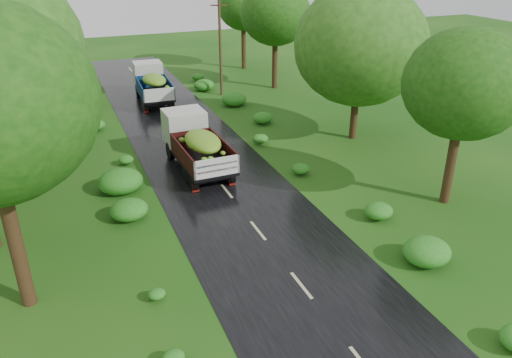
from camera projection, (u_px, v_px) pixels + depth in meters
road at (289, 270)px, 18.40m from camera, size 6.50×80.00×0.02m
road_lines at (278, 255)px, 19.23m from camera, size 0.12×69.60×0.00m
truck_near at (195, 141)px, 26.21m from camera, size 2.37×6.33×2.64m
truck_far at (152, 82)px, 37.49m from camera, size 2.49×6.29×2.60m
utility_pole at (220, 47)px, 38.10m from camera, size 1.23×0.54×7.33m
trees_right at (321, 33)px, 32.51m from camera, size 4.32×32.34×7.45m
shrubs at (214, 169)px, 25.78m from camera, size 11.90×44.00×0.70m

